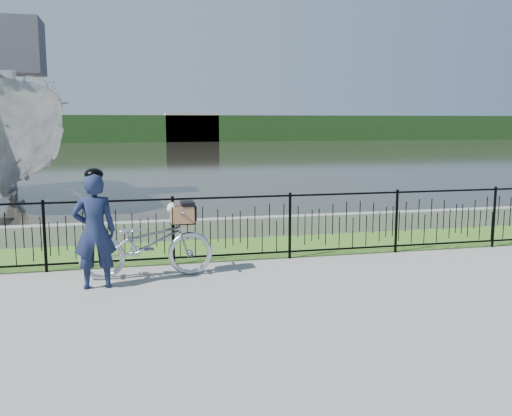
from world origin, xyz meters
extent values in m
plane|color=gray|center=(0.00, 0.00, 0.00)|extent=(120.00, 120.00, 0.00)
cube|color=#416F22|center=(0.00, 2.60, 0.00)|extent=(60.00, 2.00, 0.01)
plane|color=#29271F|center=(0.00, 33.00, 0.00)|extent=(120.00, 120.00, 0.00)
cube|color=gray|center=(0.00, 3.60, 0.20)|extent=(60.00, 0.30, 0.40)
cube|color=#1F4018|center=(0.00, 60.00, 1.50)|extent=(120.00, 6.00, 3.00)
cube|color=#B6A792|center=(6.00, 58.50, 1.60)|extent=(6.00, 3.00, 3.20)
imported|color=#B7BCC4|center=(-1.46, 0.95, 0.52)|extent=(2.00, 0.70, 1.05)
cube|color=black|center=(-0.90, 0.95, 0.81)|extent=(0.38, 0.18, 0.02)
cube|color=#8A6140|center=(-0.90, 0.95, 0.82)|extent=(0.36, 0.31, 0.01)
cube|color=#8A6140|center=(-0.90, 1.10, 0.95)|extent=(0.36, 0.02, 0.27)
cube|color=#8A6140|center=(-0.90, 0.80, 0.95)|extent=(0.36, 0.01, 0.27)
cube|color=#8A6140|center=(-0.73, 0.95, 0.95)|extent=(0.01, 0.31, 0.27)
cube|color=#8A6140|center=(-1.07, 0.95, 0.95)|extent=(0.02, 0.31, 0.27)
cube|color=black|center=(-0.82, 0.95, 1.11)|extent=(0.20, 0.33, 0.06)
cube|color=black|center=(-0.72, 0.95, 0.97)|extent=(0.02, 0.33, 0.22)
ellipsoid|color=silver|center=(-0.92, 0.95, 0.94)|extent=(0.31, 0.22, 0.20)
sphere|color=silver|center=(-1.06, 0.93, 1.06)|extent=(0.15, 0.15, 0.15)
sphere|color=silver|center=(-1.11, 0.91, 1.03)|extent=(0.07, 0.07, 0.07)
sphere|color=black|center=(-1.14, 0.90, 1.03)|extent=(0.02, 0.02, 0.02)
cone|color=brown|center=(-1.06, 0.99, 1.12)|extent=(0.06, 0.08, 0.08)
cone|color=brown|center=(-1.04, 0.89, 1.12)|extent=(0.06, 0.08, 0.08)
imported|color=#151E3C|center=(-2.19, 0.54, 0.82)|extent=(0.62, 0.43, 1.64)
ellipsoid|color=black|center=(-2.19, 0.54, 1.62)|extent=(0.26, 0.29, 0.18)
imported|color=#B5B6B5|center=(-5.07, 10.70, 1.76)|extent=(4.54, 9.46, 3.51)
cube|color=#3F3F47|center=(-5.07, 10.70, 4.51)|extent=(2.20, 1.60, 1.60)
camera|label=1|loc=(-1.76, -7.67, 2.36)|focal=40.00mm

